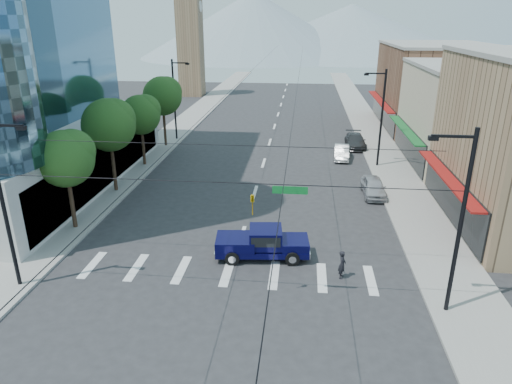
% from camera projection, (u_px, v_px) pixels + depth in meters
% --- Properties ---
extents(ground, '(160.00, 160.00, 0.00)m').
position_uv_depth(ground, '(226.00, 287.00, 23.84)').
color(ground, '#28282B').
rests_on(ground, ground).
extents(sidewalk_left, '(4.00, 120.00, 0.15)m').
position_uv_depth(sidewalk_left, '(188.00, 121.00, 62.13)').
color(sidewalk_left, gray).
rests_on(sidewalk_left, ground).
extents(sidewalk_right, '(4.00, 120.00, 0.15)m').
position_uv_depth(sidewalk_right, '(367.00, 125.00, 59.80)').
color(sidewalk_right, gray).
rests_on(sidewalk_right, ground).
extents(shop_mid, '(12.00, 14.00, 9.00)m').
position_uv_depth(shop_mid, '(479.00, 117.00, 42.58)').
color(shop_mid, tan).
rests_on(shop_mid, ground).
extents(shop_far, '(12.00, 18.00, 10.00)m').
position_uv_depth(shop_far, '(435.00, 87.00, 57.26)').
color(shop_far, brown).
rests_on(shop_far, ground).
extents(clock_tower, '(4.80, 4.80, 20.40)m').
position_uv_depth(clock_tower, '(190.00, 33.00, 79.23)').
color(clock_tower, '#8C6B4C').
rests_on(clock_tower, ground).
extents(mountain_left, '(80.00, 80.00, 22.00)m').
position_uv_depth(mountain_left, '(254.00, 24.00, 160.69)').
color(mountain_left, gray).
rests_on(mountain_left, ground).
extents(mountain_right, '(90.00, 90.00, 18.00)m').
position_uv_depth(mountain_right, '(351.00, 30.00, 167.30)').
color(mountain_right, gray).
rests_on(mountain_right, ground).
extents(tree_near, '(3.65, 3.64, 6.71)m').
position_uv_depth(tree_near, '(68.00, 157.00, 28.79)').
color(tree_near, black).
rests_on(tree_near, ground).
extents(tree_midnear, '(4.09, 4.09, 7.52)m').
position_uv_depth(tree_midnear, '(111.00, 123.00, 35.08)').
color(tree_midnear, black).
rests_on(tree_midnear, ground).
extents(tree_midfar, '(3.65, 3.64, 6.71)m').
position_uv_depth(tree_midfar, '(142.00, 113.00, 41.80)').
color(tree_midfar, black).
rests_on(tree_midfar, ground).
extents(tree_far, '(4.09, 4.09, 7.52)m').
position_uv_depth(tree_far, '(164.00, 95.00, 48.08)').
color(tree_far, black).
rests_on(tree_far, ground).
extents(signal_rig, '(21.80, 0.20, 9.00)m').
position_uv_depth(signal_rig, '(225.00, 214.00, 21.23)').
color(signal_rig, black).
rests_on(signal_rig, ground).
extents(lamp_pole_nw, '(2.00, 0.25, 9.00)m').
position_uv_depth(lamp_pole_nw, '(175.00, 97.00, 50.97)').
color(lamp_pole_nw, black).
rests_on(lamp_pole_nw, ground).
extents(lamp_pole_ne, '(2.00, 0.25, 9.00)m').
position_uv_depth(lamp_pole_ne, '(381.00, 115.00, 41.47)').
color(lamp_pole_ne, black).
rests_on(lamp_pole_ne, ground).
extents(pickup_truck, '(5.64, 2.54, 1.85)m').
position_uv_depth(pickup_truck, '(262.00, 242.00, 26.53)').
color(pickup_truck, '#070735').
rests_on(pickup_truck, ground).
extents(pedestrian, '(0.48, 0.64, 1.59)m').
position_uv_depth(pedestrian, '(342.00, 264.00, 24.49)').
color(pedestrian, black).
rests_on(pedestrian, ground).
extents(parked_car_near, '(1.78, 4.24, 1.43)m').
position_uv_depth(parked_car_near, '(374.00, 187.00, 35.93)').
color(parked_car_near, '#B4B3B8').
rests_on(parked_car_near, ground).
extents(parked_car_mid, '(1.65, 4.15, 1.34)m').
position_uv_depth(parked_car_mid, '(342.00, 152.00, 45.37)').
color(parked_car_mid, white).
rests_on(parked_car_mid, ground).
extents(parked_car_far, '(2.10, 4.98, 1.44)m').
position_uv_depth(parked_car_far, '(355.00, 141.00, 49.38)').
color(parked_car_far, '#333436').
rests_on(parked_car_far, ground).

